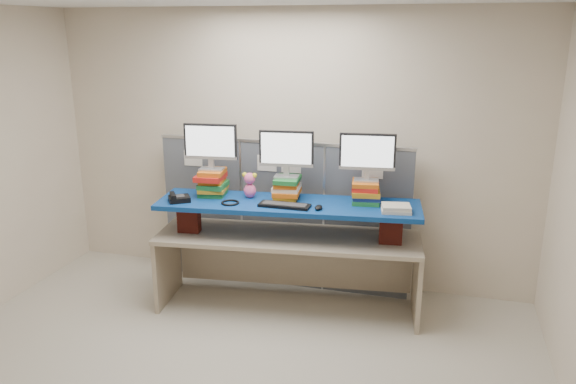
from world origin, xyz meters
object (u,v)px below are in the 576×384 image
(blue_board, at_px, (288,205))
(desk_phone, at_px, (178,198))
(monitor_center, at_px, (286,151))
(monitor_left, at_px, (211,144))
(desk, at_px, (288,250))
(keyboard, at_px, (285,205))
(monitor_right, at_px, (367,154))

(blue_board, xyz_separation_m, desk_phone, (-0.98, -0.24, 0.05))
(monitor_center, bearing_deg, monitor_left, 180.00)
(desk_phone, bearing_deg, desk, -20.28)
(monitor_center, bearing_deg, blue_board, -73.98)
(monitor_center, height_order, desk_phone, monitor_center)
(blue_board, distance_m, monitor_center, 0.49)
(monitor_center, xyz_separation_m, keyboard, (0.05, -0.24, -0.44))
(blue_board, bearing_deg, monitor_left, 171.00)
(blue_board, bearing_deg, desk_phone, -172.97)
(desk, relative_size, keyboard, 5.42)
(keyboard, xyz_separation_m, desk_phone, (-0.98, -0.11, 0.02))
(desk, height_order, desk_phone, desk_phone)
(blue_board, height_order, keyboard, keyboard)
(monitor_left, bearing_deg, desk_phone, -136.14)
(desk, xyz_separation_m, monitor_left, (-0.76, 0.03, 0.97))
(desk, distance_m, blue_board, 0.45)
(desk, height_order, monitor_right, monitor_right)
(monitor_right, height_order, keyboard, monitor_right)
(monitor_right, xyz_separation_m, keyboard, (-0.68, -0.33, -0.43))
(blue_board, relative_size, monitor_left, 4.78)
(monitor_left, relative_size, desk_phone, 2.01)
(keyboard, bearing_deg, monitor_right, 26.65)
(desk, distance_m, monitor_right, 1.16)
(blue_board, xyz_separation_m, monitor_center, (-0.05, 0.11, 0.47))
(desk, height_order, monitor_center, monitor_center)
(desk, height_order, keyboard, keyboard)
(desk, xyz_separation_m, monitor_center, (-0.05, 0.11, 0.92))
(desk, height_order, monitor_left, monitor_left)
(blue_board, xyz_separation_m, keyboard, (0.00, -0.13, 0.04))
(keyboard, height_order, desk_phone, desk_phone)
(monitor_left, distance_m, keyboard, 0.92)
(desk, xyz_separation_m, blue_board, (-0.00, -0.00, 0.45))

